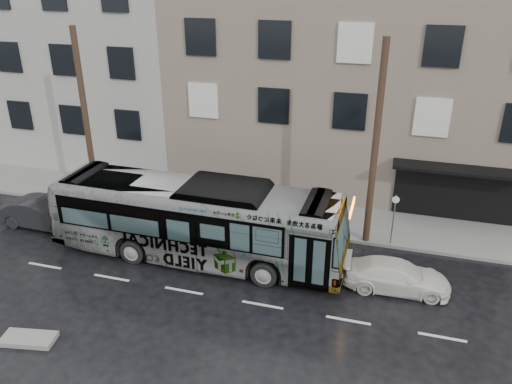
% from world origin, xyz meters
% --- Properties ---
extents(ground, '(120.00, 120.00, 0.00)m').
position_xyz_m(ground, '(0.00, 0.00, 0.00)').
color(ground, black).
rests_on(ground, ground).
extents(sidewalk, '(90.00, 3.60, 0.15)m').
position_xyz_m(sidewalk, '(0.00, 4.90, 0.07)').
color(sidewalk, gray).
rests_on(sidewalk, ground).
extents(building_taupe, '(20.00, 12.00, 11.00)m').
position_xyz_m(building_taupe, '(5.00, 12.70, 5.50)').
color(building_taupe, '#78685C').
rests_on(building_taupe, ground).
extents(building_grey, '(26.00, 15.00, 16.00)m').
position_xyz_m(building_grey, '(-18.00, 14.20, 8.00)').
color(building_grey, '#A5A19B').
rests_on(building_grey, ground).
extents(utility_pole_front, '(0.30, 0.30, 9.00)m').
position_xyz_m(utility_pole_front, '(6.50, 3.30, 4.65)').
color(utility_pole_front, '#3F2D1F').
rests_on(utility_pole_front, sidewalk).
extents(utility_pole_rear, '(0.30, 0.30, 9.00)m').
position_xyz_m(utility_pole_rear, '(-7.50, 3.30, 4.65)').
color(utility_pole_rear, '#3F2D1F').
rests_on(utility_pole_rear, sidewalk).
extents(sign_post, '(0.06, 0.06, 2.40)m').
position_xyz_m(sign_post, '(7.60, 3.30, 1.35)').
color(sign_post, slate).
rests_on(sign_post, sidewalk).
extents(bus, '(12.77, 3.14, 3.55)m').
position_xyz_m(bus, '(-0.41, 0.05, 1.77)').
color(bus, '#B2B2B2').
rests_on(bus, ground).
extents(white_sedan, '(4.19, 1.88, 1.19)m').
position_xyz_m(white_sedan, '(7.93, -0.03, 0.60)').
color(white_sedan, white).
rests_on(white_sedan, ground).
extents(dark_sedan, '(4.34, 1.53, 1.43)m').
position_xyz_m(dark_sedan, '(-8.65, 0.52, 0.71)').
color(dark_sedan, black).
rests_on(dark_sedan, ground).
extents(slush_pile, '(1.91, 1.11, 0.18)m').
position_xyz_m(slush_pile, '(-3.88, -6.62, 0.09)').
color(slush_pile, gray).
rests_on(slush_pile, ground).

